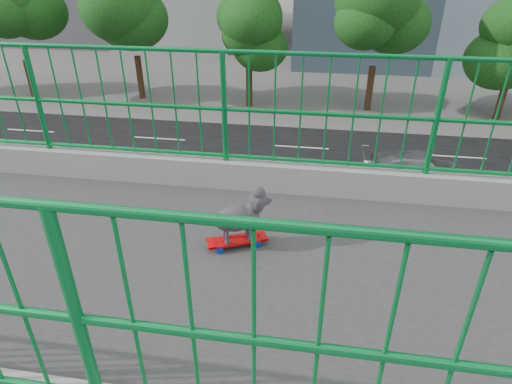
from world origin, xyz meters
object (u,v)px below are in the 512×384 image
at_px(car_3, 419,169).
at_px(skateboard, 237,241).
at_px(poodle, 240,216).
at_px(car_0, 319,314).

bearing_deg(car_3, skateboard, 161.33).
distance_m(skateboard, poodle, 0.25).
bearing_deg(skateboard, car_0, 145.98).
relative_size(skateboard, car_0, 0.12).
xyz_separation_m(poodle, car_3, (-15.25, 5.13, -6.56)).
relative_size(skateboard, poodle, 1.10).
bearing_deg(car_3, car_0, 156.53).
distance_m(skateboard, car_0, 8.52).
xyz_separation_m(car_0, car_3, (-9.60, 4.17, -0.02)).
distance_m(poodle, car_0, 8.70).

